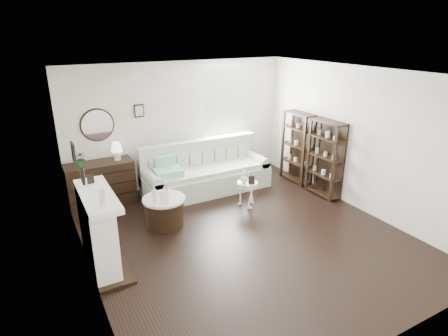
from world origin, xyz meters
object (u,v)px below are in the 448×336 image
sofa (205,174)px  pedestal_table (248,184)px  dresser (101,183)px  drum_table (165,211)px

sofa → pedestal_table: (0.37, -1.14, 0.11)m
dresser → drum_table: size_ratio=1.71×
sofa → dresser: sofa is taller
dresser → drum_table: dresser is taller
pedestal_table → dresser: bearing=148.6°
dresser → drum_table: 1.67m
sofa → dresser: 2.16m
drum_table → pedestal_table: size_ratio=1.49×
dresser → pedestal_table: 2.92m
sofa → pedestal_table: sofa is taller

